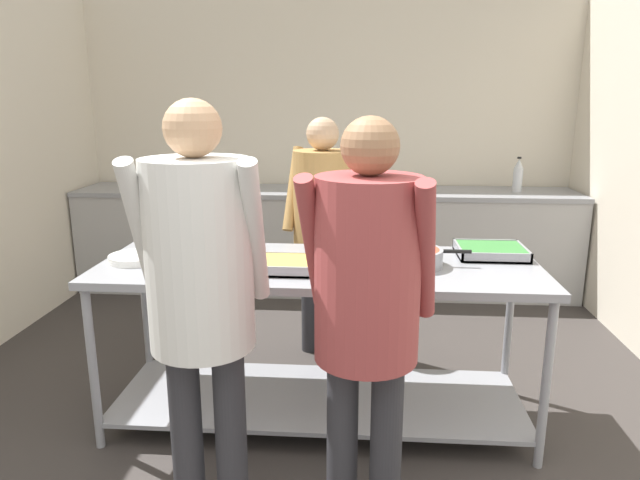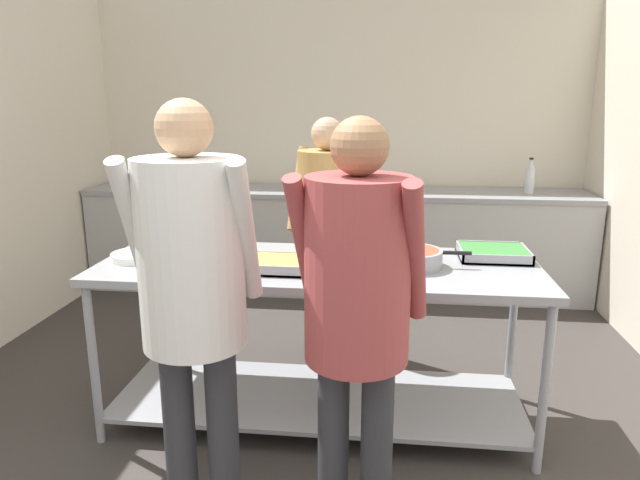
{
  "view_description": "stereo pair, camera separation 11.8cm",
  "coord_description": "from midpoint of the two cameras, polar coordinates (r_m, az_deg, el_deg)",
  "views": [
    {
      "loc": [
        0.33,
        -1.18,
        1.72
      ],
      "look_at": [
        0.11,
        1.73,
        0.99
      ],
      "focal_mm": 32.0,
      "sensor_mm": 36.0,
      "label": 1
    },
    {
      "loc": [
        0.45,
        -1.17,
        1.72
      ],
      "look_at": [
        0.11,
        1.73,
        0.99
      ],
      "focal_mm": 32.0,
      "sensor_mm": 36.0,
      "label": 2
    }
  ],
  "objects": [
    {
      "name": "serving_tray_greens",
      "position": [
        2.84,
        -3.21,
        -2.45
      ],
      "size": [
        0.37,
        0.27,
        0.05
      ],
      "color": "gray",
      "rests_on": "serving_counter"
    },
    {
      "name": "serving_tray_vegetables",
      "position": [
        3.19,
        17.93,
        -1.26
      ],
      "size": [
        0.36,
        0.31,
        0.05
      ],
      "color": "gray",
      "rests_on": "serving_counter"
    },
    {
      "name": "broccoli_bowl",
      "position": [
        3.19,
        3.62,
        -0.44
      ],
      "size": [
        0.19,
        0.19,
        0.09
      ],
      "color": "#B2B2B7",
      "rests_on": "serving_counter"
    },
    {
      "name": "wall_rear",
      "position": [
        5.4,
        2.46,
        9.88
      ],
      "size": [
        4.57,
        0.06,
        2.65
      ],
      "color": "beige",
      "rests_on": "ground_plane"
    },
    {
      "name": "cook_behind_counter",
      "position": [
        3.74,
        1.62,
        2.64
      ],
      "size": [
        0.53,
        0.39,
        1.6
      ],
      "color": "#2D2D33",
      "rests_on": "ground_plane"
    },
    {
      "name": "guest_serving_left",
      "position": [
        2.13,
        5.33,
        -5.3
      ],
      "size": [
        0.54,
        0.4,
        1.66
      ],
      "color": "#2D2D33",
      "rests_on": "ground_plane"
    },
    {
      "name": "serving_counter",
      "position": [
        3.03,
        0.9,
        -7.57
      ],
      "size": [
        2.26,
        0.8,
        0.89
      ],
      "color": "gray",
      "rests_on": "ground_plane"
    },
    {
      "name": "water_bottle",
      "position": [
        5.21,
        20.87,
        5.91
      ],
      "size": [
        0.08,
        0.08,
        0.3
      ],
      "color": "silver",
      "rests_on": "back_counter"
    },
    {
      "name": "plate_stack",
      "position": [
        3.14,
        -16.82,
        -1.54
      ],
      "size": [
        0.27,
        0.27,
        0.04
      ],
      "color": "white",
      "rests_on": "serving_counter"
    },
    {
      "name": "sauce_pan",
      "position": [
        2.92,
        10.32,
        -1.73
      ],
      "size": [
        0.45,
        0.31,
        0.09
      ],
      "color": "gray",
      "rests_on": "serving_counter"
    },
    {
      "name": "guest_serving_right",
      "position": [
        2.21,
        -11.16,
        -3.7
      ],
      "size": [
        0.51,
        0.4,
        1.72
      ],
      "color": "#2D2D33",
      "rests_on": "ground_plane"
    },
    {
      "name": "back_counter",
      "position": [
        5.17,
        2.07,
        -0.0
      ],
      "size": [
        4.41,
        0.65,
        0.92
      ],
      "color": "#A8A8A8",
      "rests_on": "ground_plane"
    },
    {
      "name": "serving_tray_roast",
      "position": [
        2.9,
        -11.26,
        -2.32
      ],
      "size": [
        0.38,
        0.26,
        0.05
      ],
      "color": "gray",
      "rests_on": "serving_counter"
    }
  ]
}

